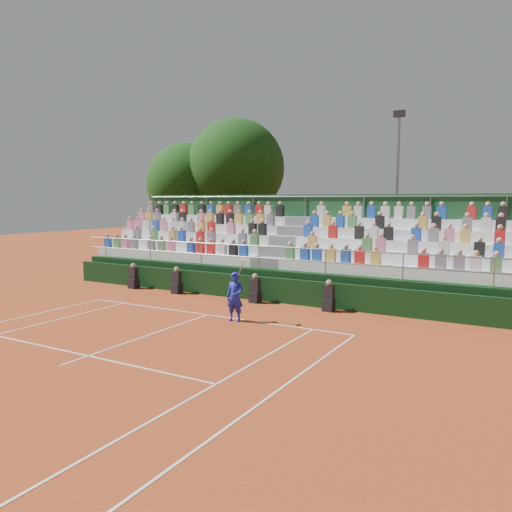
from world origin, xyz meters
The scene contains 8 objects.
ground centered at (0.00, 0.00, 0.00)m, with size 90.00×90.00×0.00m, color #A9421C.
courtside_wall centered at (0.00, 3.20, 0.50)m, with size 20.00×0.15×1.00m, color black.
line_officials centered at (-1.47, 2.75, 0.48)m, with size 10.14×0.40×1.19m.
grandstand centered at (-0.01, 6.44, 1.10)m, with size 20.00×5.20×4.40m.
tennis_player centered at (1.35, -0.29, 0.85)m, with size 0.87×0.49×2.22m.
tree_west centered at (-11.21, 13.44, 5.25)m, with size 5.56×5.56×8.05m.
tree_east centered at (-7.81, 14.39, 6.26)m, with size 6.57×6.57×9.56m.
floodlight_mast centered at (3.31, 13.26, 5.14)m, with size 0.60×0.25×8.92m.
Camera 1 is at (10.26, -14.44, 4.13)m, focal length 35.00 mm.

